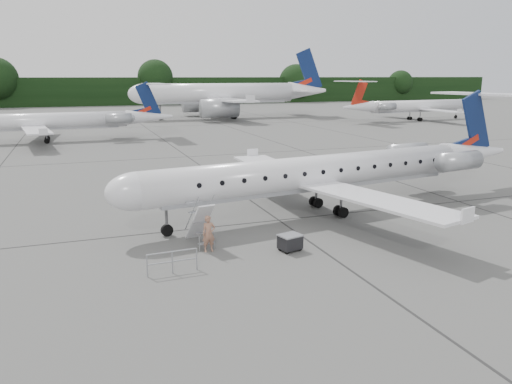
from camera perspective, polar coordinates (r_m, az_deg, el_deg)
name	(u,v)px	position (r m, az deg, el deg)	size (l,w,h in m)	color
ground	(363,231)	(28.54, 12.10, -4.38)	(320.00, 320.00, 0.00)	#5E5E5C
treeline	(126,91)	(153.76, -14.65, 11.07)	(260.00, 4.00, 8.00)	black
main_regional_jet	(316,156)	(30.81, 6.88, 4.11)	(28.57, 20.57, 7.33)	silver
airstair	(200,223)	(25.58, -6.46, -3.53)	(0.85, 2.07, 2.30)	silver
passenger	(209,234)	(24.59, -5.42, -4.77)	(0.66, 0.44, 1.82)	#966751
safety_railing	(172,263)	(22.28, -9.54, -7.95)	(2.20, 0.08, 1.00)	#94979D
baggage_cart	(290,242)	(24.78, 3.92, -5.74)	(1.02, 0.83, 0.89)	black
bg_narrowbody	(220,83)	(102.55, -4.11, 12.29)	(38.84, 27.97, 13.94)	silver
bg_regional_left	(36,113)	(70.49, -23.86, 8.24)	(28.84, 20.76, 7.57)	silver
bg_regional_right	(420,100)	(102.59, 18.26, 9.93)	(29.34, 21.13, 7.70)	silver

